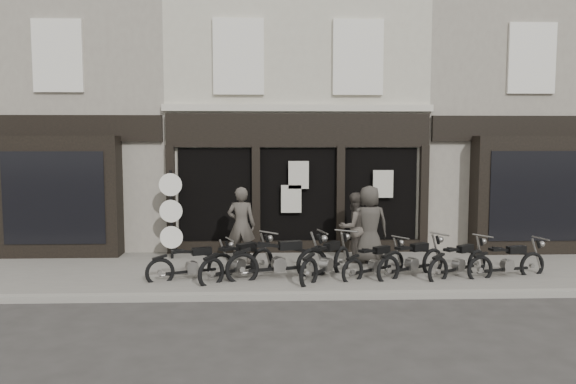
{
  "coord_description": "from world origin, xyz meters",
  "views": [
    {
      "loc": [
        -0.85,
        -12.28,
        3.2
      ],
      "look_at": [
        -0.33,
        1.6,
        1.9
      ],
      "focal_mm": 35.0,
      "sensor_mm": 36.0,
      "label": 1
    }
  ],
  "objects_px": {
    "motorcycle_0": "(192,267)",
    "man_centre": "(354,227)",
    "motorcycle_7": "(507,265)",
    "advert_sign_post": "(171,218)",
    "motorcycle_4": "(375,265)",
    "man_left": "(241,225)",
    "motorcycle_2": "(279,263)",
    "motorcycle_3": "(327,264)",
    "motorcycle_1": "(239,264)",
    "motorcycle_6": "(459,264)",
    "motorcycle_5": "(412,263)",
    "man_right": "(369,224)"
  },
  "relations": [
    {
      "from": "motorcycle_6",
      "to": "man_centre",
      "type": "height_order",
      "value": "man_centre"
    },
    {
      "from": "motorcycle_1",
      "to": "man_centre",
      "type": "distance_m",
      "value": 3.27
    },
    {
      "from": "motorcycle_3",
      "to": "motorcycle_7",
      "type": "height_order",
      "value": "motorcycle_3"
    },
    {
      "from": "motorcycle_0",
      "to": "man_centre",
      "type": "relative_size",
      "value": 1.09
    },
    {
      "from": "motorcycle_0",
      "to": "motorcycle_2",
      "type": "height_order",
      "value": "motorcycle_2"
    },
    {
      "from": "motorcycle_3",
      "to": "man_centre",
      "type": "bearing_deg",
      "value": 6.15
    },
    {
      "from": "motorcycle_6",
      "to": "motorcycle_7",
      "type": "xyz_separation_m",
      "value": [
        1.08,
        -0.1,
        -0.0
      ]
    },
    {
      "from": "motorcycle_0",
      "to": "man_left",
      "type": "height_order",
      "value": "man_left"
    },
    {
      "from": "motorcycle_6",
      "to": "man_centre",
      "type": "bearing_deg",
      "value": 110.5
    },
    {
      "from": "motorcycle_1",
      "to": "motorcycle_5",
      "type": "height_order",
      "value": "motorcycle_1"
    },
    {
      "from": "motorcycle_6",
      "to": "man_right",
      "type": "distance_m",
      "value": 2.39
    },
    {
      "from": "motorcycle_4",
      "to": "man_left",
      "type": "distance_m",
      "value": 3.47
    },
    {
      "from": "motorcycle_2",
      "to": "man_left",
      "type": "height_order",
      "value": "man_left"
    },
    {
      "from": "motorcycle_1",
      "to": "motorcycle_2",
      "type": "height_order",
      "value": "motorcycle_2"
    },
    {
      "from": "motorcycle_3",
      "to": "man_left",
      "type": "distance_m",
      "value": 2.55
    },
    {
      "from": "motorcycle_2",
      "to": "motorcycle_6",
      "type": "distance_m",
      "value": 4.08
    },
    {
      "from": "motorcycle_4",
      "to": "motorcycle_5",
      "type": "bearing_deg",
      "value": -34.38
    },
    {
      "from": "motorcycle_4",
      "to": "motorcycle_7",
      "type": "xyz_separation_m",
      "value": [
        2.99,
        -0.15,
        0.01
      ]
    },
    {
      "from": "man_centre",
      "to": "man_right",
      "type": "relative_size",
      "value": 0.9
    },
    {
      "from": "motorcycle_1",
      "to": "man_right",
      "type": "distance_m",
      "value": 3.54
    },
    {
      "from": "motorcycle_4",
      "to": "man_centre",
      "type": "distance_m",
      "value": 1.64
    },
    {
      "from": "motorcycle_0",
      "to": "motorcycle_3",
      "type": "distance_m",
      "value": 3.0
    },
    {
      "from": "motorcycle_2",
      "to": "motorcycle_7",
      "type": "relative_size",
      "value": 1.17
    },
    {
      "from": "man_right",
      "to": "advert_sign_post",
      "type": "relative_size",
      "value": 0.81
    },
    {
      "from": "motorcycle_3",
      "to": "motorcycle_5",
      "type": "height_order",
      "value": "motorcycle_3"
    },
    {
      "from": "motorcycle_5",
      "to": "motorcycle_1",
      "type": "bearing_deg",
      "value": 148.38
    },
    {
      "from": "motorcycle_0",
      "to": "advert_sign_post",
      "type": "relative_size",
      "value": 0.79
    },
    {
      "from": "motorcycle_4",
      "to": "advert_sign_post",
      "type": "bearing_deg",
      "value": 122.41
    },
    {
      "from": "motorcycle_0",
      "to": "motorcycle_3",
      "type": "height_order",
      "value": "motorcycle_3"
    },
    {
      "from": "man_centre",
      "to": "man_left",
      "type": "bearing_deg",
      "value": -23.47
    },
    {
      "from": "motorcycle_0",
      "to": "motorcycle_5",
      "type": "distance_m",
      "value": 4.96
    },
    {
      "from": "motorcycle_5",
      "to": "man_left",
      "type": "distance_m",
      "value": 4.24
    },
    {
      "from": "man_left",
      "to": "motorcycle_7",
      "type": "bearing_deg",
      "value": 172.94
    },
    {
      "from": "motorcycle_0",
      "to": "motorcycle_3",
      "type": "xyz_separation_m",
      "value": [
        3.0,
        0.02,
        0.04
      ]
    },
    {
      "from": "motorcycle_2",
      "to": "man_left",
      "type": "bearing_deg",
      "value": 105.7
    },
    {
      "from": "man_centre",
      "to": "man_right",
      "type": "height_order",
      "value": "man_right"
    },
    {
      "from": "motorcycle_2",
      "to": "man_left",
      "type": "xyz_separation_m",
      "value": [
        -0.91,
        1.54,
        0.63
      ]
    },
    {
      "from": "man_centre",
      "to": "motorcycle_5",
      "type": "bearing_deg",
      "value": 101.9
    },
    {
      "from": "motorcycle_2",
      "to": "motorcycle_5",
      "type": "distance_m",
      "value": 3.03
    },
    {
      "from": "motorcycle_0",
      "to": "man_left",
      "type": "xyz_separation_m",
      "value": [
        1.03,
        1.5,
        0.7
      ]
    },
    {
      "from": "motorcycle_0",
      "to": "motorcycle_7",
      "type": "height_order",
      "value": "motorcycle_7"
    },
    {
      "from": "motorcycle_1",
      "to": "motorcycle_2",
      "type": "relative_size",
      "value": 0.75
    },
    {
      "from": "motorcycle_0",
      "to": "advert_sign_post",
      "type": "xyz_separation_m",
      "value": [
        -0.81,
        2.11,
        0.79
      ]
    },
    {
      "from": "motorcycle_1",
      "to": "motorcycle_2",
      "type": "distance_m",
      "value": 0.91
    },
    {
      "from": "motorcycle_5",
      "to": "man_centre",
      "type": "distance_m",
      "value": 1.94
    },
    {
      "from": "motorcycle_6",
      "to": "motorcycle_0",
      "type": "bearing_deg",
      "value": 146.3
    },
    {
      "from": "motorcycle_4",
      "to": "man_left",
      "type": "bearing_deg",
      "value": 120.13
    },
    {
      "from": "advert_sign_post",
      "to": "motorcycle_7",
      "type": "bearing_deg",
      "value": -17.39
    },
    {
      "from": "man_centre",
      "to": "advert_sign_post",
      "type": "bearing_deg",
      "value": -31.53
    },
    {
      "from": "motorcycle_0",
      "to": "motorcycle_6",
      "type": "xyz_separation_m",
      "value": [
        6.01,
        0.02,
        0.0
      ]
    }
  ]
}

